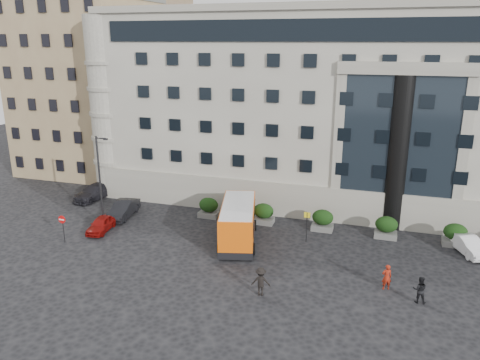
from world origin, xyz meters
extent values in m
plane|color=black|center=(0.00, 0.00, 0.00)|extent=(120.00, 120.00, 0.00)
cube|color=gray|center=(6.00, 22.00, 9.00)|extent=(44.00, 24.00, 18.00)
cylinder|color=black|center=(12.00, 10.30, 6.50)|extent=(1.80, 1.80, 13.00)
cube|color=#8F7453|center=(-24.00, 20.00, 10.00)|extent=(14.00, 14.00, 20.00)
cube|color=olive|center=(-27.00, 38.00, 11.00)|extent=(13.00, 13.00, 22.00)
cube|color=#585755|center=(-4.00, 7.80, 0.25)|extent=(1.80, 1.20, 0.50)
ellipsoid|color=black|center=(-4.00, 7.80, 1.17)|extent=(1.80, 1.26, 1.34)
cube|color=#585755|center=(1.20, 7.80, 0.25)|extent=(1.80, 1.20, 0.50)
ellipsoid|color=black|center=(1.20, 7.80, 1.17)|extent=(1.80, 1.26, 1.34)
cube|color=#585755|center=(6.40, 7.80, 0.25)|extent=(1.80, 1.20, 0.50)
ellipsoid|color=black|center=(6.40, 7.80, 1.17)|extent=(1.80, 1.26, 1.34)
cube|color=#585755|center=(11.60, 7.80, 0.25)|extent=(1.80, 1.20, 0.50)
ellipsoid|color=black|center=(11.60, 7.80, 1.17)|extent=(1.80, 1.26, 1.34)
cube|color=#585755|center=(16.80, 7.80, 0.25)|extent=(1.80, 1.20, 0.50)
ellipsoid|color=black|center=(16.80, 7.80, 1.17)|extent=(1.80, 1.26, 1.34)
cylinder|color=#262628|center=(-12.00, 3.00, 4.00)|extent=(0.16, 0.16, 8.00)
cylinder|color=#262628|center=(-11.55, 3.00, 7.85)|extent=(0.90, 0.12, 0.12)
cube|color=black|center=(-11.10, 3.00, 7.80)|extent=(0.35, 0.18, 0.14)
cylinder|color=#262628|center=(5.50, 5.00, 1.25)|extent=(0.08, 0.08, 2.50)
cube|color=yellow|center=(5.50, 5.00, 2.30)|extent=(0.50, 0.06, 0.45)
cylinder|color=#262628|center=(-13.00, -1.00, 1.10)|extent=(0.08, 0.08, 2.20)
cylinder|color=red|center=(-13.00, -1.06, 2.00)|extent=(0.64, 0.05, 0.64)
cube|color=white|center=(-13.00, -1.10, 2.00)|extent=(0.45, 0.04, 0.10)
cube|color=#EB5A0B|center=(0.22, 3.44, 1.82)|extent=(4.35, 7.88, 2.55)
cube|color=black|center=(0.22, 3.44, 0.45)|extent=(4.40, 7.93, 0.55)
cube|color=black|center=(0.22, 3.44, 2.08)|extent=(4.00, 6.30, 1.12)
cube|color=silver|center=(0.22, 3.44, 3.05)|extent=(4.13, 7.48, 0.18)
cylinder|color=black|center=(-0.42, 0.81, 0.45)|extent=(0.50, 0.94, 0.90)
cylinder|color=black|center=(2.06, 1.45, 0.45)|extent=(0.50, 0.94, 0.90)
cylinder|color=black|center=(-1.62, 5.44, 0.45)|extent=(0.50, 0.94, 0.90)
cylinder|color=black|center=(0.86, 6.08, 0.45)|extent=(0.50, 0.94, 0.90)
cube|color=maroon|center=(-12.17, 19.03, 1.62)|extent=(2.98, 4.09, 2.61)
cube|color=maroon|center=(-11.73, 16.35, 1.20)|extent=(2.54, 2.02, 1.77)
cube|color=black|center=(-11.61, 15.63, 1.56)|extent=(1.97, 0.44, 0.83)
cylinder|color=black|center=(-12.88, 16.27, 0.44)|extent=(0.41, 0.91, 0.88)
cylinder|color=black|center=(-10.61, 16.64, 0.44)|extent=(0.41, 0.91, 0.88)
cylinder|color=black|center=(-13.44, 19.66, 0.44)|extent=(0.41, 0.91, 0.88)
cylinder|color=black|center=(-11.18, 20.04, 0.44)|extent=(0.41, 0.91, 0.88)
imported|color=maroon|center=(-11.50, 1.93, 0.62)|extent=(1.93, 3.81, 1.24)
imported|color=black|center=(-11.50, 5.50, 0.75)|extent=(2.15, 4.69, 1.49)
imported|color=black|center=(-17.00, 9.11, 0.74)|extent=(2.86, 5.36, 1.48)
imported|color=black|center=(-11.81, 15.72, 0.79)|extent=(2.96, 5.82, 1.58)
imported|color=white|center=(17.63, 6.63, 0.67)|extent=(2.89, 4.28, 1.34)
imported|color=maroon|center=(11.76, -0.91, 0.88)|extent=(0.74, 0.60, 1.76)
imported|color=black|center=(13.73, -1.94, 0.87)|extent=(0.85, 0.67, 1.74)
imported|color=black|center=(4.15, -4.05, 0.95)|extent=(1.30, 0.85, 1.89)
camera|label=1|loc=(10.88, -29.74, 15.63)|focal=35.00mm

